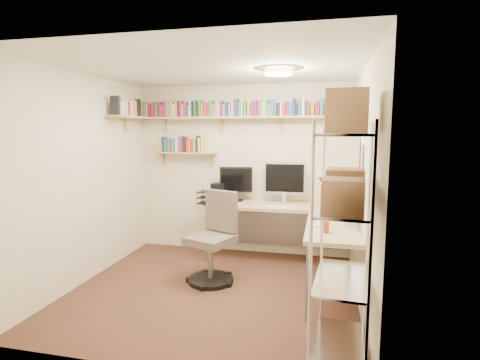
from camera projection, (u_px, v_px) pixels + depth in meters
ground at (213, 290)px, 4.32m from camera, size 3.20×3.20×0.00m
room_shell at (213, 156)px, 4.12m from camera, size 3.24×3.04×2.52m
wall_shelves at (210, 117)px, 5.41m from camera, size 3.12×1.09×0.80m
corner_desk at (282, 209)px, 4.96m from camera, size 2.19×2.05×1.40m
office_chair at (214, 244)px, 4.55m from camera, size 0.63×0.64×1.10m
wire_rack at (345, 181)px, 2.79m from camera, size 0.47×0.85×2.12m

